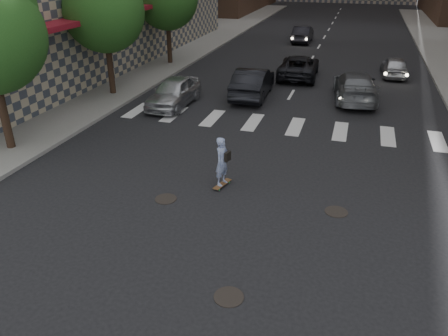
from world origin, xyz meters
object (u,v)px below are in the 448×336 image
(traffic_car_d, at_px, (394,66))
(traffic_car_c, at_px, (299,66))
(traffic_car_e, at_px, (303,34))
(tree_b, at_px, (106,7))
(traffic_car_a, at_px, (253,83))
(traffic_car_b, at_px, (355,86))
(silver_sedan, at_px, (174,92))
(skateboarder, at_px, (222,161))

(traffic_car_d, bearing_deg, traffic_car_c, 16.72)
(traffic_car_d, xyz_separation_m, traffic_car_e, (-7.30, 10.61, 0.07))
(tree_b, bearing_deg, traffic_car_a, 14.03)
(traffic_car_a, xyz_separation_m, traffic_car_d, (7.64, 7.04, -0.16))
(traffic_car_b, bearing_deg, tree_b, 6.43)
(silver_sedan, distance_m, traffic_car_e, 20.76)
(silver_sedan, relative_size, traffic_car_c, 0.86)
(traffic_car_b, distance_m, traffic_car_e, 17.40)
(skateboarder, distance_m, traffic_car_c, 15.43)
(skateboarder, relative_size, traffic_car_b, 0.34)
(traffic_car_c, distance_m, traffic_car_e, 12.74)
(tree_b, height_order, traffic_car_a, tree_b)
(skateboarder, relative_size, silver_sedan, 0.41)
(skateboarder, relative_size, traffic_car_e, 0.41)
(traffic_car_b, bearing_deg, skateboarder, 65.02)
(tree_b, relative_size, traffic_car_d, 1.77)
(traffic_car_c, bearing_deg, skateboarder, 86.45)
(tree_b, height_order, traffic_car_b, tree_b)
(tree_b, distance_m, traffic_car_c, 12.18)
(traffic_car_a, bearing_deg, traffic_car_c, -112.34)
(traffic_car_b, bearing_deg, traffic_car_d, -116.61)
(tree_b, xyz_separation_m, silver_sedan, (3.95, -0.89, -3.91))
(traffic_car_d, distance_m, traffic_car_e, 12.88)
(tree_b, relative_size, skateboarder, 3.74)
(skateboarder, distance_m, silver_sedan, 9.15)
(traffic_car_d, height_order, traffic_car_e, traffic_car_e)
(tree_b, xyz_separation_m, traffic_car_d, (15.09, 8.91, -4.01))
(traffic_car_d, bearing_deg, tree_b, 27.96)
(traffic_car_d, bearing_deg, skateboarder, 68.00)
(skateboarder, height_order, traffic_car_e, skateboarder)
(tree_b, bearing_deg, traffic_car_d, 30.55)
(tree_b, distance_m, traffic_car_e, 21.38)
(silver_sedan, bearing_deg, traffic_car_c, 56.17)
(skateboarder, height_order, silver_sedan, skateboarder)
(tree_b, bearing_deg, traffic_car_e, 68.24)
(silver_sedan, height_order, traffic_car_e, silver_sedan)
(silver_sedan, height_order, traffic_car_c, silver_sedan)
(silver_sedan, relative_size, traffic_car_a, 0.89)
(tree_b, height_order, traffic_car_c, tree_b)
(skateboarder, relative_size, traffic_car_c, 0.35)
(traffic_car_a, bearing_deg, skateboarder, 95.57)
(skateboarder, xyz_separation_m, traffic_car_a, (-1.48, 10.43, -0.13))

